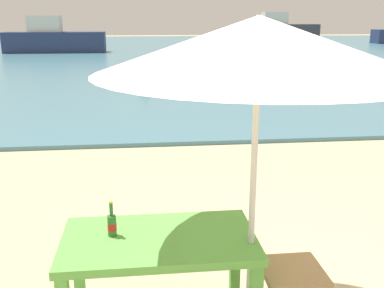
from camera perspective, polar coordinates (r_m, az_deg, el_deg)
sea_water at (r=33.04m, az=-4.40°, el=11.79°), size 120.00×50.00×0.08m
picnic_table_green at (r=3.36m, az=-4.18°, el=-13.34°), size 1.40×0.80×0.76m
beer_bottle_amber at (r=3.33m, az=-10.14°, el=-9.94°), size 0.07×0.07×0.26m
patio_umbrella at (r=2.88m, az=8.46°, el=12.28°), size 2.10×2.10×2.30m
swimmer_person at (r=13.67m, az=-6.13°, el=7.04°), size 0.34×0.34×0.41m
boat_fishing_trawler at (r=31.59m, az=-17.15°, el=12.58°), size 6.44×1.76×2.34m
boat_cargo_ship at (r=48.80m, az=11.08°, el=14.04°), size 7.69×2.10×2.80m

